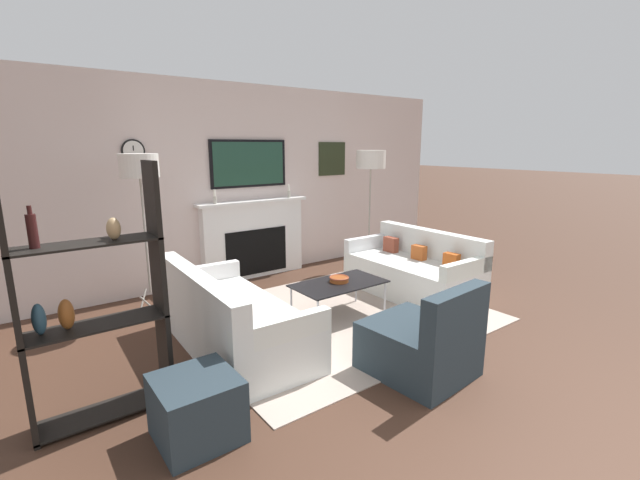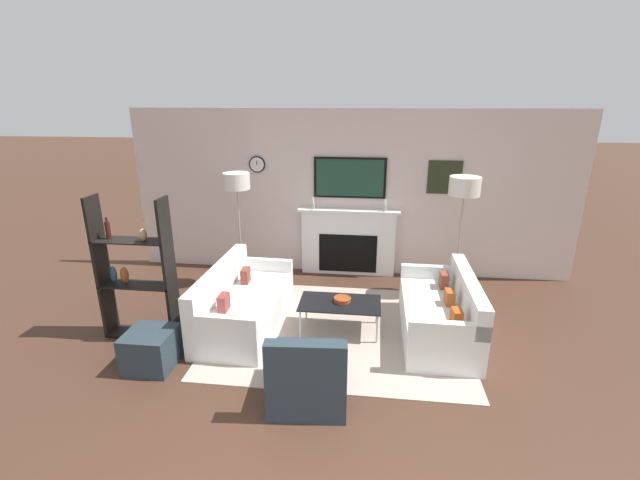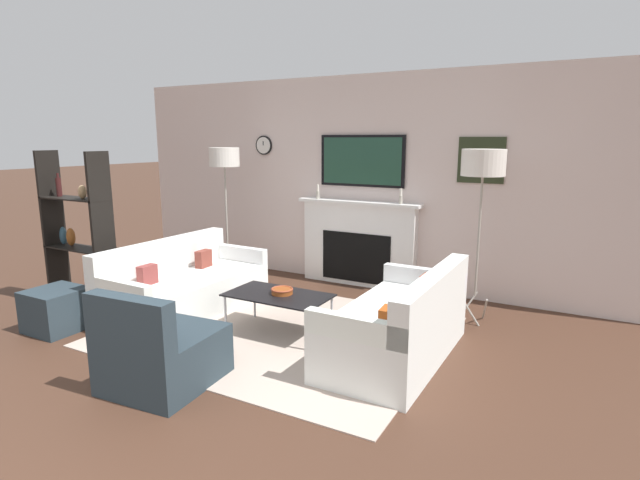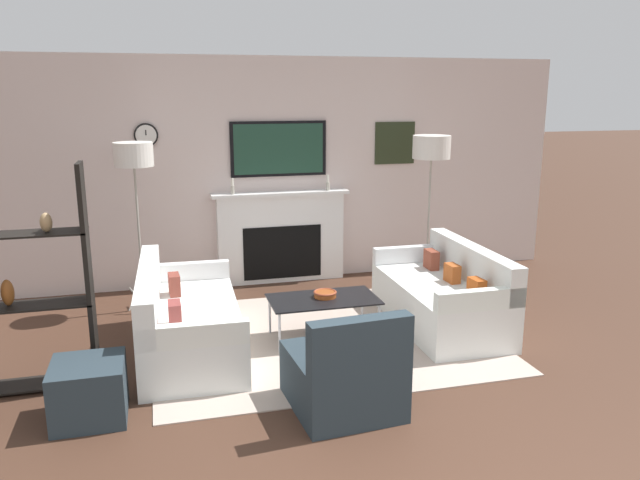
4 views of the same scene
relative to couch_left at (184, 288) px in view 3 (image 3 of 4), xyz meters
The scene contains 11 objects.
fireplace_wall 2.55m from the couch_left, 57.60° to the left, with size 7.25×0.28×2.70m.
area_rug 1.30m from the couch_left, ahead, with size 3.14×2.55×0.01m.
couch_left is the anchor object (origin of this frame).
couch_right 2.53m from the couch_left, ahead, with size 0.85×1.71×0.80m.
armchair 1.74m from the couch_left, 51.98° to the right, with size 0.80×0.86×0.81m.
coffee_table 1.28m from the couch_left, ahead, with size 1.02×0.57×0.40m.
decorative_bowl 1.32m from the couch_left, ahead, with size 0.22×0.22×0.06m.
floor_lamp_left 1.89m from the couch_left, 106.94° to the left, with size 0.40×0.40×1.80m.
floor_lamp_right 3.46m from the couch_left, 23.22° to the left, with size 0.43×0.43×1.81m.
shelf_unit 1.37m from the couch_left, 160.79° to the right, with size 0.90×0.28×1.78m.
ottoman 1.26m from the couch_left, 125.22° to the right, with size 0.51×0.51×0.42m.
Camera 3 is at (2.63, -0.86, 1.90)m, focal length 28.00 mm.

